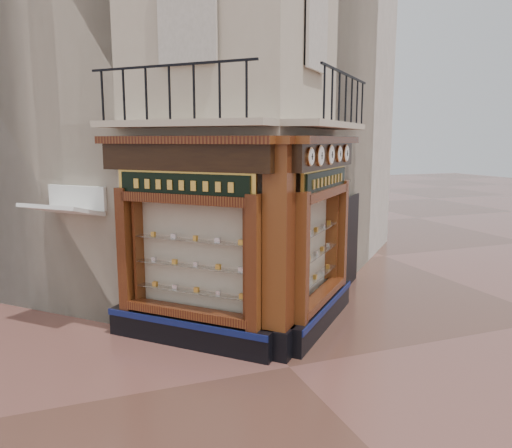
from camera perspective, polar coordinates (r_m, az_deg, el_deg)
name	(u,v)px	position (r m, az deg, el deg)	size (l,w,h in m)	color
ground	(289,367)	(9.06, 3.82, -15.99)	(80.00, 80.00, 0.00)	#4D2E24
main_building	(196,61)	(14.16, -6.82, 18.02)	(8.00, 8.00, 12.00)	#B8A88F
neighbour_left	(96,86)	(16.16, -17.85, 14.80)	(8.00, 8.00, 11.00)	beige
neighbour_right	(251,91)	(17.18, -0.55, 14.91)	(8.00, 8.00, 11.00)	beige
shopfront_left	(187,245)	(9.42, -7.88, -2.35)	(2.86, 2.86, 3.98)	black
shopfront_right	(321,235)	(10.39, 7.41, -1.21)	(2.86, 2.86, 3.98)	black
corner_pilaster	(279,252)	(8.85, 2.62, -3.23)	(0.85, 0.85, 3.98)	black
balcony	(259,123)	(9.55, 0.33, 11.43)	(5.94, 2.97, 1.03)	#B8A88F
clock_a	(310,157)	(8.86, 6.23, 7.66)	(0.27, 0.27, 0.33)	#CC8144
clock_b	(320,156)	(9.41, 7.34, 7.75)	(0.31, 0.31, 0.39)	#CC8144
clock_c	(331,155)	(10.09, 8.52, 7.84)	(0.32, 0.32, 0.40)	#CC8144
clock_d	(339,154)	(10.70, 9.47, 7.91)	(0.28, 0.28, 0.35)	#CC8144
clock_e	(346,153)	(11.27, 10.24, 7.97)	(0.31, 0.31, 0.38)	#CC8144
awning	(69,327)	(11.48, -20.59, -10.95)	(1.51, 0.91, 0.08)	silver
signboard_left	(183,185)	(9.18, -8.30, 4.43)	(2.10, 2.10, 0.56)	gold
signboard_right	(326,180)	(10.22, 7.97, 4.95)	(2.04, 2.04, 0.55)	gold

